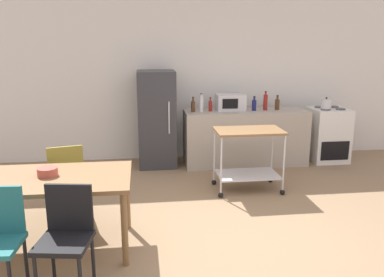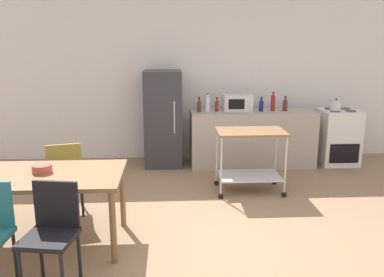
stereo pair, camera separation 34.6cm
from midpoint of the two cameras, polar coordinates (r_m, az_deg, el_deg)
name	(u,v)px [view 2 (the right image)]	position (r m, az deg, el deg)	size (l,w,h in m)	color
ground_plane	(214,241)	(4.32, 5.53, -14.20)	(12.00, 12.00, 0.00)	#8C7051
back_wall	(195,74)	(7.02, 1.84, 9.04)	(8.40, 0.12, 2.90)	silver
kitchen_counter	(252,138)	(6.73, 9.88, 0.01)	(2.00, 0.64, 0.90)	#A89E8E
dining_table	(46,182)	(4.16, -17.68, -5.82)	(1.50, 0.90, 0.75)	brown
chair_olive	(65,173)	(4.87, -15.50, -4.73)	(0.48, 0.48, 0.89)	olive
chair_black	(52,229)	(3.50, -16.42, -12.18)	(0.46, 0.46, 0.89)	black
stove_oven	(338,137)	(7.21, 21.14, 0.21)	(0.60, 0.61, 0.92)	white
refrigerator	(163,119)	(6.59, -2.60, 2.80)	(0.60, 0.63, 1.55)	#333338
kitchen_cart	(250,151)	(5.51, 9.98, -1.72)	(0.91, 0.57, 0.85)	brown
bottle_hot_sauce	(199,106)	(6.47, 2.55, 4.57)	(0.07, 0.07, 0.24)	#4C2D19
bottle_vinegar	(208,104)	(6.50, 3.73, 4.90)	(0.07, 0.07, 0.29)	silver
bottle_wine	(217,106)	(6.53, 5.02, 4.59)	(0.06, 0.06, 0.23)	maroon
microwave	(237,103)	(6.66, 7.88, 5.03)	(0.46, 0.35, 0.26)	silver
bottle_sparkling_water	(261,105)	(6.65, 11.20, 4.57)	(0.07, 0.07, 0.23)	navy
bottle_soy_sauce	(273,103)	(6.71, 12.78, 4.92)	(0.07, 0.07, 0.31)	maroon
bottle_olive_oil	(285,105)	(6.78, 14.41, 4.58)	(0.08, 0.08, 0.24)	#4C2D19
fruit_bowl	(42,169)	(4.17, -18.15, -4.07)	(0.19, 0.19, 0.08)	#B24C3F
kettle	(336,105)	(6.98, 20.96, 4.40)	(0.24, 0.17, 0.19)	silver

